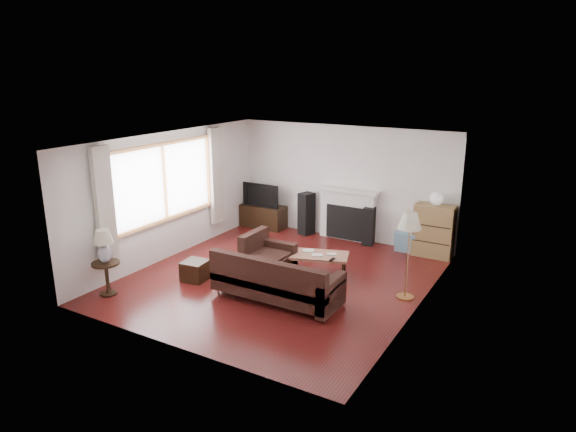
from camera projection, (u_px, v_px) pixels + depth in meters
The scene contains 17 objects.
room at pixel (279, 212), 8.95m from camera, with size 5.10×5.60×2.54m.
window at pixel (165, 182), 9.87m from camera, with size 0.12×2.74×1.54m, color #956337.
curtain_near at pixel (105, 208), 8.63m from camera, with size 0.10×0.35×2.10m, color beige.
curtain_far at pixel (216, 176), 11.15m from camera, with size 0.10×0.35×2.10m, color beige.
fireplace at pixel (347, 214), 11.26m from camera, with size 1.40×0.26×1.15m, color white.
tv_stand at pixel (263, 216), 12.21m from camera, with size 1.07×0.48×0.54m, color black.
television at pixel (263, 194), 12.06m from camera, with size 0.95×0.12×0.54m, color black.
speaker_left at pixel (306, 214), 11.65m from camera, with size 0.27×0.32×0.96m, color black.
speaker_right at pixel (369, 226), 10.96m from camera, with size 0.23×0.27×0.82m, color black.
bookshelf at pixel (434, 231), 10.25m from camera, with size 0.78×0.37×1.07m, color olive.
globe_lamp at pixel (436, 199), 10.06m from camera, with size 0.27×0.27×0.27m, color white.
sectional_sofa at pixel (277, 279), 8.34m from camera, with size 2.29×1.68×0.74m, color black.
coffee_table at pixel (319, 265), 9.38m from camera, with size 1.05×0.57×0.41m, color #A4694E.
footstool at pixel (195, 270), 9.19m from camera, with size 0.42×0.42×0.35m, color black.
floor_lamp at pixel (408, 256), 8.30m from camera, with size 0.38×0.38×1.47m, color #A36E38.
side_table at pixel (107, 278), 8.56m from camera, with size 0.46×0.46×0.57m, color black.
table_lamp at pixel (104, 246), 8.40m from camera, with size 0.35×0.35×0.56m, color silver.
Camera 1 is at (4.44, -7.38, 3.67)m, focal length 32.00 mm.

